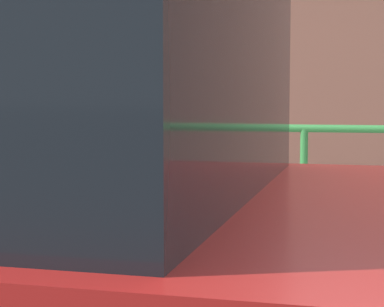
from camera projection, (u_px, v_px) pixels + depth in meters
The scene contains 4 objects.
parking_meter at pixel (263, 130), 3.13m from camera, with size 0.19×0.20×1.51m.
pedestrian_at_meter at pixel (138, 157), 3.28m from camera, with size 0.63×0.62×1.72m.
background_railing at pixel (304, 165), 5.30m from camera, with size 24.06×0.06×1.06m.
backdrop_wall at pixel (320, 95), 7.97m from camera, with size 32.00×0.50×2.85m, color brown.
Camera 1 is at (0.34, -2.86, 1.40)m, focal length 63.54 mm.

